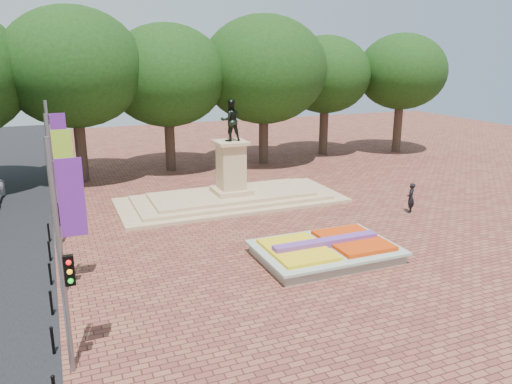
# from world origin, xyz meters

# --- Properties ---
(ground) EXTENTS (90.00, 90.00, 0.00)m
(ground) POSITION_xyz_m (0.00, 0.00, 0.00)
(ground) COLOR brown
(ground) RESTS_ON ground
(flower_bed) EXTENTS (6.30, 4.30, 0.91)m
(flower_bed) POSITION_xyz_m (1.03, -2.00, 0.38)
(flower_bed) COLOR gray
(flower_bed) RESTS_ON ground
(monument) EXTENTS (14.00, 6.00, 6.40)m
(monument) POSITION_xyz_m (0.00, 8.00, 0.88)
(monument) COLOR tan
(monument) RESTS_ON ground
(tree_row_back) EXTENTS (44.80, 8.80, 10.43)m
(tree_row_back) POSITION_xyz_m (2.33, 18.00, 6.67)
(tree_row_back) COLOR #35241D
(tree_row_back) RESTS_ON ground
(banner_poles) EXTENTS (0.88, 11.17, 7.00)m
(banner_poles) POSITION_xyz_m (-10.08, -1.31, 3.88)
(banner_poles) COLOR slate
(banner_poles) RESTS_ON ground
(bollard_row) EXTENTS (0.12, 13.12, 0.98)m
(bollard_row) POSITION_xyz_m (-10.70, -1.50, 0.53)
(bollard_row) COLOR black
(bollard_row) RESTS_ON ground
(pedestrian) EXTENTS (0.76, 0.76, 1.79)m
(pedestrian) POSITION_xyz_m (9.00, 1.99, 0.89)
(pedestrian) COLOR black
(pedestrian) RESTS_ON ground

